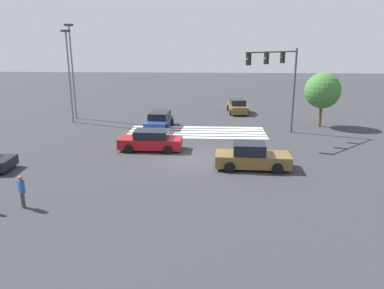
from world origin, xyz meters
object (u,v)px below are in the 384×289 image
(car_2, at_px, (151,140))
(car_0, at_px, (252,157))
(traffic_signal_mast, at_px, (280,72))
(street_light_pole_a, at_px, (69,69))
(street_light_pole_b, at_px, (72,64))
(pedestrian, at_px, (22,190))
(tree_corner_a, at_px, (323,91))
(car_4, at_px, (237,106))
(car_1, at_px, (159,120))

(car_2, bearing_deg, car_0, 152.80)
(traffic_signal_mast, relative_size, car_2, 1.56)
(street_light_pole_a, relative_size, street_light_pole_b, 0.94)
(pedestrian, relative_size, tree_corner_a, 0.32)
(car_4, bearing_deg, street_light_pole_b, 99.86)
(traffic_signal_mast, distance_m, street_light_pole_a, 19.36)
(traffic_signal_mast, relative_size, car_0, 1.53)
(car_1, height_order, car_4, car_4)
(pedestrian, bearing_deg, street_light_pole_a, 57.08)
(car_2, distance_m, pedestrian, 11.01)
(tree_corner_a, bearing_deg, car_2, 30.61)
(car_1, distance_m, pedestrian, 17.61)
(car_1, bearing_deg, car_0, 38.06)
(car_4, height_order, street_light_pole_b, street_light_pole_b)
(pedestrian, relative_size, street_light_pole_b, 0.17)
(car_4, bearing_deg, tree_corner_a, -136.54)
(street_light_pole_b, bearing_deg, traffic_signal_mast, 161.53)
(car_1, distance_m, car_4, 11.01)
(car_1, xyz_separation_m, tree_corner_a, (-14.72, -1.42, 2.61))
(car_0, height_order, street_light_pole_b, street_light_pole_b)
(car_4, relative_size, street_light_pole_b, 0.52)
(pedestrian, bearing_deg, car_2, 19.52)
(car_4, distance_m, street_light_pole_a, 17.90)
(traffic_signal_mast, distance_m, tree_corner_a, 6.33)
(traffic_signal_mast, bearing_deg, car_0, 25.91)
(car_1, relative_size, pedestrian, 2.86)
(car_1, distance_m, tree_corner_a, 15.02)
(traffic_signal_mast, relative_size, car_1, 1.56)
(traffic_signal_mast, height_order, car_4, traffic_signal_mast)
(car_4, bearing_deg, pedestrian, 151.20)
(car_1, bearing_deg, car_2, 7.06)
(car_1, bearing_deg, tree_corner_a, 99.56)
(car_4, height_order, tree_corner_a, tree_corner_a)
(car_2, relative_size, street_light_pole_a, 0.53)
(car_2, relative_size, tree_corner_a, 0.92)
(car_4, xyz_separation_m, tree_corner_a, (-7.18, 6.60, 2.60))
(car_4, xyz_separation_m, street_light_pole_b, (16.65, 4.09, 4.72))
(street_light_pole_a, height_order, street_light_pole_b, street_light_pole_b)
(traffic_signal_mast, bearing_deg, street_light_pole_b, -63.47)
(car_0, relative_size, street_light_pole_b, 0.50)
(car_0, height_order, pedestrian, car_0)
(traffic_signal_mast, bearing_deg, car_1, -58.80)
(car_2, relative_size, street_light_pole_b, 0.49)
(traffic_signal_mast, bearing_deg, pedestrian, 0.80)
(pedestrian, bearing_deg, tree_corner_a, -1.92)
(traffic_signal_mast, xyz_separation_m, car_2, (9.76, 4.58, -4.53))
(car_0, xyz_separation_m, car_2, (6.89, -3.70, -0.03))
(traffic_signal_mast, height_order, car_2, traffic_signal_mast)
(traffic_signal_mast, height_order, tree_corner_a, traffic_signal_mast)
(street_light_pole_b, bearing_deg, car_1, 156.62)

